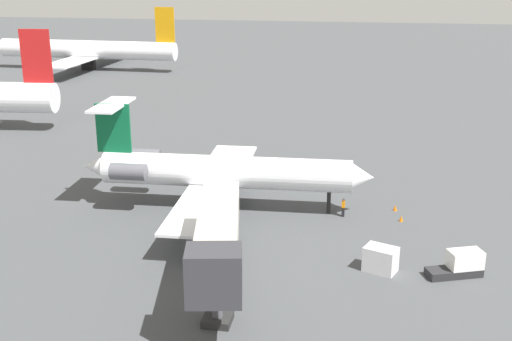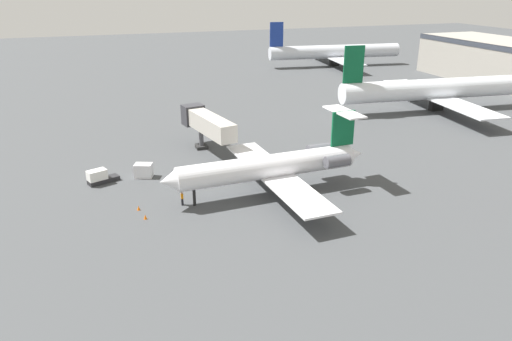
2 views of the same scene
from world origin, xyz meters
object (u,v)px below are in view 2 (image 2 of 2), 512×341
(cargo_container_uld, at_px, (144,170))
(parked_airliner_west_mid, at_px, (438,89))
(regional_jet, at_px, (273,166))
(ground_crew_marshaller, at_px, (182,198))
(traffic_cone_mid, at_px, (139,208))
(traffic_cone_near, at_px, (145,217))
(parked_airliner_west_end, at_px, (334,52))
(jet_bridge, at_px, (206,123))
(baggage_tug_lead, at_px, (100,177))

(cargo_container_uld, xyz_separation_m, parked_airliner_west_mid, (-16.58, 60.65, 3.40))
(parked_airliner_west_mid, bearing_deg, regional_jet, -59.51)
(ground_crew_marshaller, xyz_separation_m, traffic_cone_mid, (-0.31, -5.07, -0.58))
(regional_jet, xyz_separation_m, parked_airliner_west_mid, (-27.10, 46.03, 0.76))
(regional_jet, distance_m, cargo_container_uld, 18.20)
(traffic_cone_near, height_order, parked_airliner_west_end, parked_airliner_west_end)
(ground_crew_marshaller, xyz_separation_m, cargo_container_uld, (-10.39, -3.17, 0.08))
(cargo_container_uld, distance_m, parked_airliner_west_mid, 62.96)
(jet_bridge, xyz_separation_m, traffic_cone_mid, (17.32, -12.41, -4.42))
(traffic_cone_near, bearing_deg, parked_airliner_west_mid, 115.18)
(regional_jet, height_order, parked_airliner_west_mid, parked_airliner_west_mid)
(baggage_tug_lead, height_order, cargo_container_uld, baggage_tug_lead)
(regional_jet, relative_size, parked_airliner_west_mid, 0.64)
(cargo_container_uld, relative_size, parked_airliner_west_end, 0.07)
(ground_crew_marshaller, height_order, traffic_cone_mid, ground_crew_marshaller)
(jet_bridge, bearing_deg, regional_jet, 13.02)
(cargo_container_uld, height_order, parked_airliner_west_mid, parked_airliner_west_mid)
(baggage_tug_lead, distance_m, parked_airliner_west_mid, 68.52)
(cargo_container_uld, relative_size, traffic_cone_near, 4.95)
(ground_crew_marshaller, xyz_separation_m, traffic_cone_near, (2.24, -4.63, -0.58))
(parked_airliner_west_end, height_order, parked_airliner_west_mid, parked_airliner_west_mid)
(jet_bridge, xyz_separation_m, traffic_cone_near, (19.87, -11.97, -4.42))
(baggage_tug_lead, bearing_deg, regional_jet, 63.18)
(cargo_container_uld, distance_m, parked_airliner_west_end, 98.33)
(baggage_tug_lead, xyz_separation_m, parked_airliner_west_mid, (-16.85, 66.32, 3.50))
(baggage_tug_lead, xyz_separation_m, traffic_cone_mid, (9.80, 3.77, -0.56))
(jet_bridge, height_order, ground_crew_marshaller, jet_bridge)
(jet_bridge, relative_size, baggage_tug_lead, 3.36)
(jet_bridge, height_order, parked_airliner_west_mid, parked_airliner_west_mid)
(cargo_container_uld, xyz_separation_m, parked_airliner_west_end, (-72.04, 66.85, 3.34))
(regional_jet, bearing_deg, traffic_cone_mid, -91.58)
(parked_airliner_west_end, bearing_deg, traffic_cone_near, -38.90)
(ground_crew_marshaller, relative_size, parked_airliner_west_end, 0.04)
(jet_bridge, height_order, baggage_tug_lead, jet_bridge)
(baggage_tug_lead, xyz_separation_m, cargo_container_uld, (-0.27, 5.68, 0.10))
(baggage_tug_lead, height_order, parked_airliner_west_end, parked_airliner_west_end)
(traffic_cone_near, relative_size, parked_airliner_west_mid, 0.01)
(cargo_container_uld, height_order, traffic_cone_near, cargo_container_uld)
(jet_bridge, distance_m, baggage_tug_lead, 18.25)
(traffic_cone_near, bearing_deg, traffic_cone_mid, -170.25)
(traffic_cone_near, xyz_separation_m, traffic_cone_mid, (-2.55, -0.44, 0.00))
(cargo_container_uld, relative_size, traffic_cone_mid, 4.95)
(ground_crew_marshaller, height_order, baggage_tug_lead, baggage_tug_lead)
(baggage_tug_lead, distance_m, parked_airliner_west_end, 102.47)
(regional_jet, bearing_deg, cargo_container_uld, -125.77)
(traffic_cone_mid, bearing_deg, baggage_tug_lead, -158.97)
(traffic_cone_near, distance_m, parked_airliner_west_end, 108.86)
(ground_crew_marshaller, distance_m, traffic_cone_mid, 5.12)
(ground_crew_marshaller, relative_size, traffic_cone_near, 3.07)
(jet_bridge, relative_size, parked_airliner_west_end, 0.34)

